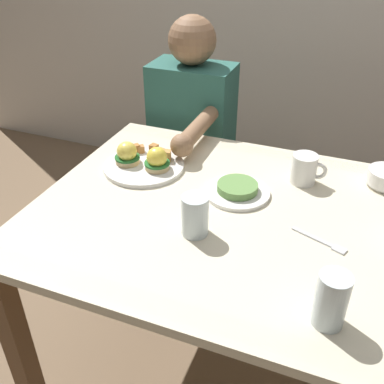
{
  "coord_description": "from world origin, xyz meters",
  "views": [
    {
      "loc": [
        0.25,
        -1.01,
        1.48
      ],
      "look_at": [
        -0.15,
        0.0,
        0.78
      ],
      "focal_mm": 41.65,
      "sensor_mm": 36.0,
      "label": 1
    }
  ],
  "objects_px": {
    "diner_person": "(190,136)",
    "side_plate": "(237,190)",
    "water_glass_near": "(195,218)",
    "dining_table": "(239,243)",
    "coffee_mug": "(305,168)",
    "fork": "(322,241)",
    "water_glass_far": "(331,302)",
    "eggs_benedict_plate": "(144,161)"
  },
  "relations": [
    {
      "from": "water_glass_far",
      "to": "water_glass_near",
      "type": "bearing_deg",
      "value": 153.65
    },
    {
      "from": "coffee_mug",
      "to": "fork",
      "type": "relative_size",
      "value": 0.74
    },
    {
      "from": "dining_table",
      "to": "water_glass_far",
      "type": "xyz_separation_m",
      "value": [
        0.28,
        -0.31,
        0.16
      ]
    },
    {
      "from": "fork",
      "to": "side_plate",
      "type": "relative_size",
      "value": 0.76
    },
    {
      "from": "eggs_benedict_plate",
      "to": "diner_person",
      "type": "xyz_separation_m",
      "value": [
        -0.02,
        0.46,
        -0.12
      ]
    },
    {
      "from": "water_glass_near",
      "to": "diner_person",
      "type": "distance_m",
      "value": 0.8
    },
    {
      "from": "water_glass_far",
      "to": "fork",
      "type": "bearing_deg",
      "value": 99.61
    },
    {
      "from": "side_plate",
      "to": "diner_person",
      "type": "height_order",
      "value": "diner_person"
    },
    {
      "from": "water_glass_near",
      "to": "fork",
      "type": "bearing_deg",
      "value": 14.6
    },
    {
      "from": "side_plate",
      "to": "water_glass_far",
      "type": "bearing_deg",
      "value": -52.13
    },
    {
      "from": "diner_person",
      "to": "coffee_mug",
      "type": "bearing_deg",
      "value": -34.09
    },
    {
      "from": "coffee_mug",
      "to": "fork",
      "type": "bearing_deg",
      "value": -71.01
    },
    {
      "from": "eggs_benedict_plate",
      "to": "side_plate",
      "type": "xyz_separation_m",
      "value": [
        0.34,
        -0.04,
        -0.01
      ]
    },
    {
      "from": "eggs_benedict_plate",
      "to": "coffee_mug",
      "type": "relative_size",
      "value": 2.42
    },
    {
      "from": "water_glass_far",
      "to": "diner_person",
      "type": "bearing_deg",
      "value": 126.41
    },
    {
      "from": "coffee_mug",
      "to": "fork",
      "type": "distance_m",
      "value": 0.31
    },
    {
      "from": "diner_person",
      "to": "side_plate",
      "type": "bearing_deg",
      "value": -54.82
    },
    {
      "from": "coffee_mug",
      "to": "eggs_benedict_plate",
      "type": "bearing_deg",
      "value": -168.38
    },
    {
      "from": "water_glass_near",
      "to": "side_plate",
      "type": "height_order",
      "value": "water_glass_near"
    },
    {
      "from": "eggs_benedict_plate",
      "to": "side_plate",
      "type": "height_order",
      "value": "eggs_benedict_plate"
    },
    {
      "from": "dining_table",
      "to": "diner_person",
      "type": "height_order",
      "value": "diner_person"
    },
    {
      "from": "fork",
      "to": "water_glass_far",
      "type": "height_order",
      "value": "water_glass_far"
    },
    {
      "from": "fork",
      "to": "dining_table",
      "type": "bearing_deg",
      "value": 169.3
    },
    {
      "from": "water_glass_near",
      "to": "side_plate",
      "type": "distance_m",
      "value": 0.24
    },
    {
      "from": "dining_table",
      "to": "side_plate",
      "type": "xyz_separation_m",
      "value": [
        -0.04,
        0.1,
        0.12
      ]
    },
    {
      "from": "dining_table",
      "to": "side_plate",
      "type": "height_order",
      "value": "side_plate"
    },
    {
      "from": "water_glass_far",
      "to": "diner_person",
      "type": "height_order",
      "value": "diner_person"
    },
    {
      "from": "water_glass_near",
      "to": "dining_table",
      "type": "bearing_deg",
      "value": 53.93
    },
    {
      "from": "fork",
      "to": "water_glass_far",
      "type": "relative_size",
      "value": 1.17
    },
    {
      "from": "eggs_benedict_plate",
      "to": "water_glass_far",
      "type": "relative_size",
      "value": 2.09
    },
    {
      "from": "coffee_mug",
      "to": "fork",
      "type": "xyz_separation_m",
      "value": [
        0.1,
        -0.29,
        -0.05
      ]
    },
    {
      "from": "coffee_mug",
      "to": "side_plate",
      "type": "height_order",
      "value": "coffee_mug"
    },
    {
      "from": "dining_table",
      "to": "side_plate",
      "type": "bearing_deg",
      "value": 113.39
    },
    {
      "from": "water_glass_far",
      "to": "side_plate",
      "type": "relative_size",
      "value": 0.65
    },
    {
      "from": "eggs_benedict_plate",
      "to": "water_glass_far",
      "type": "distance_m",
      "value": 0.8
    },
    {
      "from": "water_glass_near",
      "to": "coffee_mug",
      "type": "bearing_deg",
      "value": 58.69
    },
    {
      "from": "eggs_benedict_plate",
      "to": "fork",
      "type": "height_order",
      "value": "eggs_benedict_plate"
    },
    {
      "from": "coffee_mug",
      "to": "side_plate",
      "type": "xyz_separation_m",
      "value": [
        -0.18,
        -0.14,
        -0.04
      ]
    },
    {
      "from": "coffee_mug",
      "to": "fork",
      "type": "height_order",
      "value": "coffee_mug"
    },
    {
      "from": "coffee_mug",
      "to": "diner_person",
      "type": "height_order",
      "value": "diner_person"
    },
    {
      "from": "fork",
      "to": "water_glass_near",
      "type": "bearing_deg",
      "value": -165.4
    },
    {
      "from": "eggs_benedict_plate",
      "to": "diner_person",
      "type": "relative_size",
      "value": 0.24
    }
  ]
}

